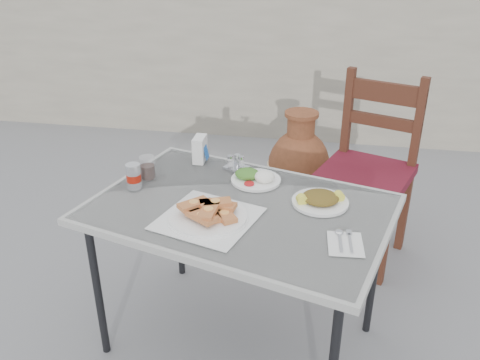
% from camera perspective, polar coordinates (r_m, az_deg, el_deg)
% --- Properties ---
extents(ground, '(80.00, 80.00, 0.00)m').
position_cam_1_polar(ground, '(2.34, 1.72, -17.45)').
color(ground, slate).
rests_on(ground, ground).
extents(cafe_table, '(1.28, 1.03, 0.68)m').
position_cam_1_polar(cafe_table, '(1.96, -0.05, -4.06)').
color(cafe_table, black).
rests_on(cafe_table, ground).
extents(pide_plate, '(0.41, 0.41, 0.07)m').
position_cam_1_polar(pide_plate, '(1.84, -3.64, -3.55)').
color(pide_plate, silver).
rests_on(pide_plate, cafe_table).
extents(salad_rice_plate, '(0.21, 0.21, 0.05)m').
position_cam_1_polar(salad_rice_plate, '(2.11, 1.73, 0.33)').
color(salad_rice_plate, white).
rests_on(salad_rice_plate, cafe_table).
extents(salad_chopped_plate, '(0.22, 0.22, 0.05)m').
position_cam_1_polar(salad_chopped_plate, '(1.96, 9.00, -2.15)').
color(salad_chopped_plate, white).
rests_on(salad_chopped_plate, cafe_table).
extents(soda_can, '(0.06, 0.06, 0.11)m').
position_cam_1_polar(soda_can, '(2.08, -11.85, 0.39)').
color(soda_can, white).
rests_on(soda_can, cafe_table).
extents(cola_glass, '(0.07, 0.07, 0.09)m').
position_cam_1_polar(cola_glass, '(2.16, -10.32, 1.26)').
color(cola_glass, white).
rests_on(cola_glass, cafe_table).
extents(napkin_holder, '(0.06, 0.10, 0.12)m').
position_cam_1_polar(napkin_holder, '(2.28, -4.52, 3.47)').
color(napkin_holder, silver).
rests_on(napkin_holder, cafe_table).
extents(condiment_caddy, '(0.12, 0.11, 0.07)m').
position_cam_1_polar(condiment_caddy, '(2.21, -0.40, 1.78)').
color(condiment_caddy, silver).
rests_on(condiment_caddy, cafe_table).
extents(cutlery_napkin, '(0.13, 0.16, 0.01)m').
position_cam_1_polar(cutlery_napkin, '(1.75, 11.66, -6.79)').
color(cutlery_napkin, silver).
rests_on(cutlery_napkin, cafe_table).
extents(chair, '(0.56, 0.56, 0.98)m').
position_cam_1_polar(chair, '(2.71, 14.19, 1.25)').
color(chair, '#33160D').
rests_on(chair, ground).
extents(terracotta_urn, '(0.39, 0.39, 0.67)m').
position_cam_1_polar(terracotta_urn, '(3.11, 6.60, 1.30)').
color(terracotta_urn, brown).
rests_on(terracotta_urn, ground).
extents(back_wall, '(6.00, 0.25, 1.20)m').
position_cam_1_polar(back_wall, '(4.30, 6.94, 12.51)').
color(back_wall, '#A79E8B').
rests_on(back_wall, ground).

